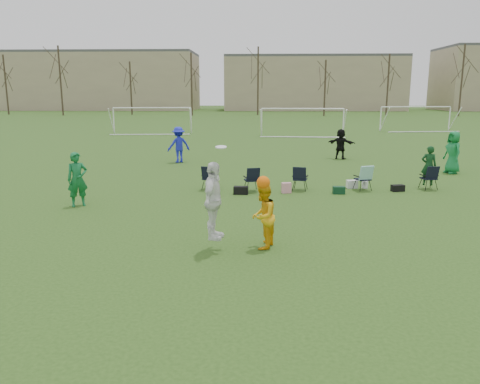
{
  "coord_description": "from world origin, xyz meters",
  "views": [
    {
      "loc": [
        0.01,
        -10.53,
        3.83
      ],
      "look_at": [
        -0.45,
        1.55,
        1.25
      ],
      "focal_mm": 35.0,
      "sensor_mm": 36.0,
      "label": 1
    }
  ],
  "objects_px": {
    "fielder_green_far": "(453,152)",
    "goal_left": "(152,113)",
    "fielder_black": "(341,144)",
    "fielder_green_near": "(77,179)",
    "fielder_blue": "(179,145)",
    "goal_mid": "(302,114)",
    "center_contest": "(237,207)",
    "goal_right": "(416,112)"
  },
  "relations": [
    {
      "from": "goal_right",
      "to": "fielder_green_far",
      "type": "bearing_deg",
      "value": -112.35
    },
    {
      "from": "goal_mid",
      "to": "center_contest",
      "type": "bearing_deg",
      "value": -94.12
    },
    {
      "from": "fielder_blue",
      "to": "goal_mid",
      "type": "xyz_separation_m",
      "value": [
        8.37,
        16.77,
        0.94
      ]
    },
    {
      "from": "goal_mid",
      "to": "fielder_green_far",
      "type": "bearing_deg",
      "value": -70.8
    },
    {
      "from": "goal_left",
      "to": "goal_right",
      "type": "relative_size",
      "value": 1.01
    },
    {
      "from": "goal_left",
      "to": "fielder_blue",
      "type": "bearing_deg",
      "value": -78.3
    },
    {
      "from": "fielder_green_far",
      "to": "goal_right",
      "type": "distance_m",
      "value": 26.68
    },
    {
      "from": "fielder_black",
      "to": "center_contest",
      "type": "relative_size",
      "value": 0.68
    },
    {
      "from": "fielder_blue",
      "to": "goal_right",
      "type": "relative_size",
      "value": 0.27
    },
    {
      "from": "fielder_green_near",
      "to": "fielder_black",
      "type": "relative_size",
      "value": 1.06
    },
    {
      "from": "center_contest",
      "to": "goal_left",
      "type": "xyz_separation_m",
      "value": [
        -9.51,
        33.46,
        0.84
      ]
    },
    {
      "from": "fielder_green_far",
      "to": "center_contest",
      "type": "relative_size",
      "value": 0.78
    },
    {
      "from": "fielder_black",
      "to": "goal_left",
      "type": "distance_m",
      "value": 22.65
    },
    {
      "from": "fielder_green_far",
      "to": "center_contest",
      "type": "bearing_deg",
      "value": -56.04
    },
    {
      "from": "fielder_green_far",
      "to": "goal_left",
      "type": "relative_size",
      "value": 0.27
    },
    {
      "from": "fielder_green_near",
      "to": "fielder_green_far",
      "type": "xyz_separation_m",
      "value": [
        15.51,
        7.27,
        0.08
      ]
    },
    {
      "from": "center_contest",
      "to": "goal_left",
      "type": "relative_size",
      "value": 0.35
    },
    {
      "from": "fielder_green_far",
      "to": "goal_right",
      "type": "xyz_separation_m",
      "value": [
        6.61,
        25.84,
        0.91
      ]
    },
    {
      "from": "fielder_black",
      "to": "goal_left",
      "type": "xyz_separation_m",
      "value": [
        -14.87,
        17.06,
        1.04
      ]
    },
    {
      "from": "fielder_green_far",
      "to": "goal_mid",
      "type": "bearing_deg",
      "value": 179.51
    },
    {
      "from": "fielder_green_near",
      "to": "goal_mid",
      "type": "relative_size",
      "value": 0.25
    },
    {
      "from": "fielder_blue",
      "to": "fielder_black",
      "type": "height_order",
      "value": "fielder_blue"
    },
    {
      "from": "fielder_green_far",
      "to": "goal_left",
      "type": "height_order",
      "value": "goal_left"
    },
    {
      "from": "fielder_green_near",
      "to": "goal_right",
      "type": "height_order",
      "value": "goal_right"
    },
    {
      "from": "center_contest",
      "to": "goal_mid",
      "type": "bearing_deg",
      "value": 81.88
    },
    {
      "from": "goal_right",
      "to": "goal_left",
      "type": "bearing_deg",
      "value": -179.25
    },
    {
      "from": "fielder_black",
      "to": "goal_right",
      "type": "height_order",
      "value": "goal_right"
    },
    {
      "from": "center_contest",
      "to": "goal_mid",
      "type": "height_order",
      "value": "center_contest"
    },
    {
      "from": "fielder_green_near",
      "to": "fielder_green_far",
      "type": "bearing_deg",
      "value": -6.13
    },
    {
      "from": "fielder_green_near",
      "to": "fielder_blue",
      "type": "distance_m",
      "value": 10.48
    },
    {
      "from": "fielder_black",
      "to": "goal_mid",
      "type": "bearing_deg",
      "value": -58.61
    },
    {
      "from": "goal_mid",
      "to": "goal_right",
      "type": "height_order",
      "value": "same"
    },
    {
      "from": "fielder_green_near",
      "to": "fielder_blue",
      "type": "xyz_separation_m",
      "value": [
        1.75,
        10.34,
        0.05
      ]
    },
    {
      "from": "goal_mid",
      "to": "fielder_black",
      "type": "bearing_deg",
      "value": -82.7
    },
    {
      "from": "fielder_blue",
      "to": "fielder_black",
      "type": "bearing_deg",
      "value": 161.19
    },
    {
      "from": "fielder_green_near",
      "to": "fielder_blue",
      "type": "height_order",
      "value": "fielder_blue"
    },
    {
      "from": "center_contest",
      "to": "goal_mid",
      "type": "distance_m",
      "value": 31.79
    },
    {
      "from": "fielder_green_near",
      "to": "goal_right",
      "type": "xyz_separation_m",
      "value": [
        22.12,
        33.11,
        0.99
      ]
    },
    {
      "from": "goal_left",
      "to": "goal_mid",
      "type": "distance_m",
      "value": 14.14
    },
    {
      "from": "goal_right",
      "to": "goal_mid",
      "type": "bearing_deg",
      "value": -161.43
    },
    {
      "from": "center_contest",
      "to": "fielder_black",
      "type": "bearing_deg",
      "value": 71.91
    },
    {
      "from": "fielder_green_near",
      "to": "center_contest",
      "type": "distance_m",
      "value": 7.12
    }
  ]
}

